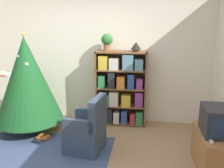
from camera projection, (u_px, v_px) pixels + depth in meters
ground_plane at (69, 167)px, 3.61m from camera, size 14.00×14.00×0.00m
wall_back at (95, 58)px, 5.14m from camera, size 8.00×0.10×2.60m
area_rug at (40, 157)px, 3.88m from camera, size 2.15×1.62×0.01m
bookshelf at (121, 89)px, 4.97m from camera, size 1.00×0.34×1.49m
tv_stand at (216, 151)px, 3.51m from camera, size 0.50×0.89×0.55m
television at (219, 121)px, 3.39m from camera, size 0.43×0.51×0.38m
game_remote at (211, 141)px, 3.20m from camera, size 0.04×0.12×0.02m
christmas_tree at (27, 80)px, 4.59m from camera, size 1.25×1.25×1.86m
armchair at (87, 132)px, 4.01m from camera, size 0.64×0.63×0.92m
potted_plant at (107, 41)px, 4.78m from camera, size 0.22×0.22×0.33m
table_lamp at (136, 46)px, 4.73m from camera, size 0.20×0.20×0.18m
book_pile_near_tree at (44, 137)px, 4.46m from camera, size 0.23×0.19×0.08m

